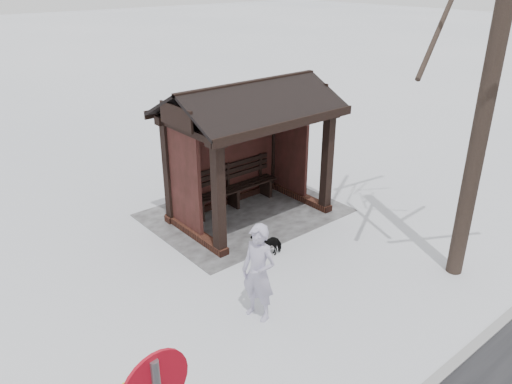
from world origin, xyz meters
TOP-DOWN VIEW (x-y plane):
  - ground at (0.00, 0.00)m, footprint 120.00×120.00m
  - kerb at (0.00, 5.50)m, footprint 120.00×0.15m
  - trampled_patch at (0.00, -0.20)m, footprint 4.20×3.20m
  - bus_shelter at (0.00, -0.16)m, footprint 3.60×2.40m
  - pedestrian at (2.16, 2.85)m, footprint 0.53×0.68m
  - dog at (0.80, 1.49)m, footprint 0.64×0.45m

SIDE VIEW (x-z plane):
  - ground at x=0.00m, z-range 0.00..0.00m
  - trampled_patch at x=0.00m, z-range 0.00..0.02m
  - kerb at x=0.00m, z-range -0.02..0.04m
  - dog at x=0.80m, z-range 0.00..0.50m
  - pedestrian at x=2.16m, z-range 0.00..1.65m
  - bus_shelter at x=0.00m, z-range 0.62..3.71m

